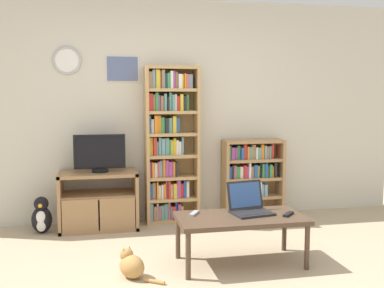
{
  "coord_description": "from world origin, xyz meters",
  "views": [
    {
      "loc": [
        -0.76,
        -3.19,
        1.5
      ],
      "look_at": [
        0.13,
        1.15,
        1.01
      ],
      "focal_mm": 42.0,
      "sensor_mm": 36.0,
      "label": 1
    }
  ],
  "objects_px": {
    "laptop": "(249,205)",
    "cat": "(131,265)",
    "bookshelf_tall": "(169,144)",
    "tv_stand": "(99,200)",
    "remote_near_laptop": "(288,214)",
    "coffee_table": "(241,221)",
    "remote_far_from_laptop": "(194,213)",
    "bookshelf_short": "(250,178)",
    "television": "(100,153)",
    "penguin_figurine": "(42,217)"
  },
  "relations": [
    {
      "from": "laptop",
      "to": "cat",
      "type": "distance_m",
      "value": 1.17
    },
    {
      "from": "bookshelf_tall",
      "to": "tv_stand",
      "type": "bearing_deg",
      "value": -170.38
    },
    {
      "from": "laptop",
      "to": "remote_near_laptop",
      "type": "relative_size",
      "value": 2.74
    },
    {
      "from": "tv_stand",
      "to": "coffee_table",
      "type": "distance_m",
      "value": 1.81
    },
    {
      "from": "bookshelf_tall",
      "to": "remote_far_from_laptop",
      "type": "distance_m",
      "value": 1.42
    },
    {
      "from": "coffee_table",
      "to": "cat",
      "type": "relative_size",
      "value": 2.87
    },
    {
      "from": "bookshelf_short",
      "to": "bookshelf_tall",
      "type": "bearing_deg",
      "value": -179.52
    },
    {
      "from": "coffee_table",
      "to": "cat",
      "type": "bearing_deg",
      "value": -173.56
    },
    {
      "from": "television",
      "to": "bookshelf_short",
      "type": "xyz_separation_m",
      "value": [
        1.8,
        0.15,
        -0.37
      ]
    },
    {
      "from": "tv_stand",
      "to": "remote_near_laptop",
      "type": "distance_m",
      "value": 2.16
    },
    {
      "from": "tv_stand",
      "to": "bookshelf_short",
      "type": "distance_m",
      "value": 1.83
    },
    {
      "from": "television",
      "to": "remote_far_from_laptop",
      "type": "relative_size",
      "value": 3.5
    },
    {
      "from": "laptop",
      "to": "penguin_figurine",
      "type": "xyz_separation_m",
      "value": [
        -1.95,
        1.18,
        -0.32
      ]
    },
    {
      "from": "coffee_table",
      "to": "laptop",
      "type": "bearing_deg",
      "value": 41.39
    },
    {
      "from": "bookshelf_tall",
      "to": "cat",
      "type": "xyz_separation_m",
      "value": [
        -0.56,
        -1.58,
        -0.81
      ]
    },
    {
      "from": "coffee_table",
      "to": "tv_stand",
      "type": "bearing_deg",
      "value": 132.76
    },
    {
      "from": "remote_far_from_laptop",
      "to": "bookshelf_tall",
      "type": "bearing_deg",
      "value": 121.31
    },
    {
      "from": "laptop",
      "to": "cat",
      "type": "xyz_separation_m",
      "value": [
        -1.08,
        -0.21,
        -0.4
      ]
    },
    {
      "from": "laptop",
      "to": "tv_stand",
      "type": "bearing_deg",
      "value": 127.07
    },
    {
      "from": "laptop",
      "to": "remote_far_from_laptop",
      "type": "height_order",
      "value": "laptop"
    },
    {
      "from": "bookshelf_tall",
      "to": "laptop",
      "type": "height_order",
      "value": "bookshelf_tall"
    },
    {
      "from": "television",
      "to": "penguin_figurine",
      "type": "distance_m",
      "value": 0.92
    },
    {
      "from": "remote_near_laptop",
      "to": "cat",
      "type": "xyz_separation_m",
      "value": [
        -1.39,
        -0.05,
        -0.34
      ]
    },
    {
      "from": "remote_near_laptop",
      "to": "bookshelf_short",
      "type": "bearing_deg",
      "value": -51.72
    },
    {
      "from": "bookshelf_short",
      "to": "coffee_table",
      "type": "bearing_deg",
      "value": -111.83
    },
    {
      "from": "laptop",
      "to": "penguin_figurine",
      "type": "height_order",
      "value": "laptop"
    },
    {
      "from": "tv_stand",
      "to": "coffee_table",
      "type": "height_order",
      "value": "tv_stand"
    },
    {
      "from": "laptop",
      "to": "penguin_figurine",
      "type": "relative_size",
      "value": 0.99
    },
    {
      "from": "tv_stand",
      "to": "bookshelf_tall",
      "type": "relative_size",
      "value": 0.47
    },
    {
      "from": "bookshelf_short",
      "to": "penguin_figurine",
      "type": "relative_size",
      "value": 2.36
    },
    {
      "from": "coffee_table",
      "to": "remote_near_laptop",
      "type": "bearing_deg",
      "value": -8.2
    },
    {
      "from": "laptop",
      "to": "cat",
      "type": "height_order",
      "value": "laptop"
    },
    {
      "from": "remote_far_from_laptop",
      "to": "coffee_table",
      "type": "bearing_deg",
      "value": 11.74
    },
    {
      "from": "coffee_table",
      "to": "television",
      "type": "bearing_deg",
      "value": 132.34
    },
    {
      "from": "coffee_table",
      "to": "penguin_figurine",
      "type": "height_order",
      "value": "coffee_table"
    },
    {
      "from": "bookshelf_short",
      "to": "cat",
      "type": "relative_size",
      "value": 2.42
    },
    {
      "from": "tv_stand",
      "to": "remote_near_laptop",
      "type": "xyz_separation_m",
      "value": [
        1.65,
        -1.39,
        0.12
      ]
    },
    {
      "from": "tv_stand",
      "to": "television",
      "type": "xyz_separation_m",
      "value": [
        0.02,
        -0.0,
        0.53
      ]
    },
    {
      "from": "bookshelf_tall",
      "to": "penguin_figurine",
      "type": "distance_m",
      "value": 1.62
    },
    {
      "from": "tv_stand",
      "to": "cat",
      "type": "relative_size",
      "value": 2.2
    },
    {
      "from": "remote_far_from_laptop",
      "to": "cat",
      "type": "relative_size",
      "value": 0.41
    },
    {
      "from": "remote_near_laptop",
      "to": "remote_far_from_laptop",
      "type": "bearing_deg",
      "value": 31.18
    },
    {
      "from": "remote_near_laptop",
      "to": "cat",
      "type": "height_order",
      "value": "remote_near_laptop"
    },
    {
      "from": "bookshelf_short",
      "to": "remote_far_from_laptop",
      "type": "bearing_deg",
      "value": -126.19
    },
    {
      "from": "bookshelf_tall",
      "to": "television",
      "type": "bearing_deg",
      "value": -169.94
    },
    {
      "from": "laptop",
      "to": "remote_near_laptop",
      "type": "distance_m",
      "value": 0.35
    },
    {
      "from": "remote_near_laptop",
      "to": "remote_far_from_laptop",
      "type": "distance_m",
      "value": 0.84
    },
    {
      "from": "television",
      "to": "bookshelf_tall",
      "type": "distance_m",
      "value": 0.81
    },
    {
      "from": "remote_near_laptop",
      "to": "penguin_figurine",
      "type": "distance_m",
      "value": 2.64
    },
    {
      "from": "television",
      "to": "bookshelf_tall",
      "type": "bearing_deg",
      "value": 10.06
    }
  ]
}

